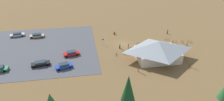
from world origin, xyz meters
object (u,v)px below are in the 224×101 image
object	(u,v)px
trash_bin	(114,33)
bicycle_blue_near_porch	(138,44)
visitor_crossing_yard	(120,46)
bicycle_silver_trailside	(176,42)
bike_pavilion	(158,49)
lot_sign	(103,41)
bicycle_black_yard_left	(131,49)
bicycle_white_mid_cluster	(167,39)
bicycle_orange_front_row	(165,44)
car_tan_aisle_side	(37,35)
bicycle_purple_back_row	(116,54)
bicycle_red_edge_north	(182,42)
bicycle_teal_yard_front	(187,45)
car_red_far_end	(71,53)
bicycle_green_yard_right	(124,53)
car_silver_mid_lot	(17,35)
bicycle_yellow_near_sign	(190,42)
car_blue_end_stall	(64,66)
car_black_near_entry	(41,64)
pine_far_west	(128,89)
visitor_by_pavilion	(168,31)

from	to	relation	value
trash_bin	bicycle_blue_near_porch	xyz separation A→B (m)	(-5.91, 9.66, -0.06)
trash_bin	visitor_crossing_yard	distance (m)	10.93
trash_bin	bicycle_silver_trailside	distance (m)	21.12
bike_pavilion	visitor_crossing_yard	size ratio (longest dim) A/B	8.25
lot_sign	bicycle_black_yard_left	bearing A→B (deg)	148.75
bicycle_silver_trailside	bicycle_white_mid_cluster	world-z (taller)	bicycle_silver_trailside
bike_pavilion	bicycle_orange_front_row	xyz separation A→B (m)	(-5.58, -7.51, -2.64)
bicycle_orange_front_row	car_tan_aisle_side	xyz separation A→B (m)	(40.61, -13.26, 0.33)
bicycle_purple_back_row	bicycle_red_edge_north	world-z (taller)	bicycle_red_edge_north
bicycle_teal_yard_front	car_red_far_end	size ratio (longest dim) A/B	0.27
bicycle_green_yard_right	car_silver_mid_lot	size ratio (longest dim) A/B	0.34
trash_bin	bicycle_silver_trailside	bearing A→B (deg)	149.88
lot_sign	bicycle_blue_near_porch	xyz separation A→B (m)	(-10.89, 2.00, -1.02)
lot_sign	car_red_far_end	size ratio (longest dim) A/B	0.47
lot_sign	car_red_far_end	xyz separation A→B (m)	(9.82, 5.44, -0.69)
bicycle_yellow_near_sign	car_blue_end_stall	distance (m)	40.33
bicycle_green_yard_right	car_black_near_entry	distance (m)	22.94
bicycle_purple_back_row	car_black_near_entry	world-z (taller)	car_black_near_entry
bicycle_yellow_near_sign	bicycle_purple_back_row	bearing A→B (deg)	9.83
bicycle_red_edge_north	bicycle_orange_front_row	world-z (taller)	bicycle_red_edge_north
bicycle_white_mid_cluster	car_silver_mid_lot	bearing A→B (deg)	-13.06
bike_pavilion	pine_far_west	bearing A→B (deg)	55.10
bike_pavilion	bicycle_silver_trailside	world-z (taller)	bike_pavilion
bicycle_white_mid_cluster	car_blue_end_stall	size ratio (longest dim) A/B	0.36
trash_bin	visitor_crossing_yard	xyz separation A→B (m)	(0.28, 10.92, 0.45)
pine_far_west	bicycle_silver_trailside	size ratio (longest dim) A/B	4.66
bicycle_orange_front_row	bicycle_teal_yard_front	bearing A→B (deg)	168.82
bicycle_yellow_near_sign	bicycle_orange_front_row	world-z (taller)	bicycle_orange_front_row
bicycle_red_edge_north	car_blue_end_stall	bearing A→B (deg)	13.68
lot_sign	bicycle_purple_back_row	bearing A→B (deg)	110.85
bicycle_teal_yard_front	bicycle_orange_front_row	bearing A→B (deg)	-11.18
bicycle_purple_back_row	car_red_far_end	xyz separation A→B (m)	(12.67, -2.03, 0.37)
car_blue_end_stall	bicycle_purple_back_row	bearing A→B (deg)	-162.97
pine_far_west	car_silver_mid_lot	distance (m)	50.45
bike_pavilion	trash_bin	bearing A→B (deg)	-65.71
pine_far_west	visitor_crossing_yard	size ratio (longest dim) A/B	4.81
bicycle_teal_yard_front	car_silver_mid_lot	world-z (taller)	car_silver_mid_lot
trash_bin	bicycle_red_edge_north	xyz separation A→B (m)	(-20.31, 10.58, -0.05)
bicycle_green_yard_right	bicycle_teal_yard_front	xyz separation A→B (m)	(-20.59, -2.01, -0.00)
bicycle_green_yard_right	car_black_near_entry	xyz separation A→B (m)	(22.78, 2.64, 0.31)
bicycle_teal_yard_front	car_tan_aisle_side	size ratio (longest dim) A/B	0.26
car_black_near_entry	bicycle_purple_back_row	bearing A→B (deg)	-173.68
bike_pavilion	car_black_near_entry	world-z (taller)	bike_pavilion
bicycle_green_yard_right	visitor_by_pavilion	xyz separation A→B (m)	(-18.52, -12.22, 0.55)
bicycle_red_edge_north	bicycle_white_mid_cluster	xyz separation A→B (m)	(3.99, -2.81, -0.03)
bike_pavilion	lot_sign	distance (m)	17.70
bicycle_silver_trailside	bicycle_teal_yard_front	world-z (taller)	bicycle_silver_trailside
bicycle_black_yard_left	bicycle_white_mid_cluster	world-z (taller)	bicycle_black_yard_left
bicycle_green_yard_right	bicycle_black_yard_left	world-z (taller)	bicycle_black_yard_left
bicycle_green_yard_right	visitor_crossing_yard	distance (m)	3.89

